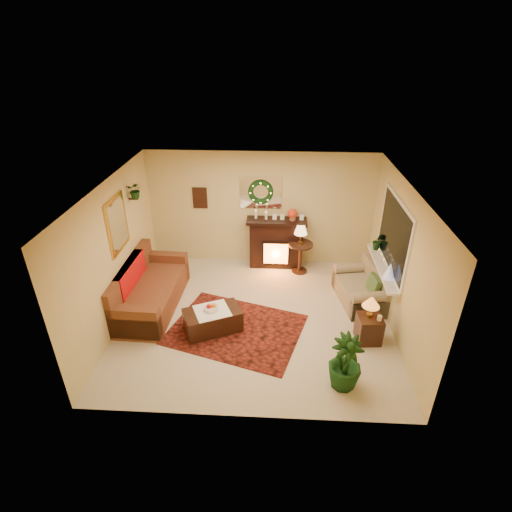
# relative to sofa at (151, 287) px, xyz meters

# --- Properties ---
(floor) EXTENTS (5.00, 5.00, 0.00)m
(floor) POSITION_rel_sofa_xyz_m (2.04, -0.28, -0.43)
(floor) COLOR beige
(floor) RESTS_ON ground
(ceiling) EXTENTS (5.00, 5.00, 0.00)m
(ceiling) POSITION_rel_sofa_xyz_m (2.04, -0.28, 2.17)
(ceiling) COLOR white
(ceiling) RESTS_ON ground
(wall_back) EXTENTS (5.00, 5.00, 0.00)m
(wall_back) POSITION_rel_sofa_xyz_m (2.04, 1.97, 0.87)
(wall_back) COLOR #EFD88C
(wall_back) RESTS_ON ground
(wall_front) EXTENTS (5.00, 5.00, 0.00)m
(wall_front) POSITION_rel_sofa_xyz_m (2.04, -2.53, 0.87)
(wall_front) COLOR #EFD88C
(wall_front) RESTS_ON ground
(wall_left) EXTENTS (4.50, 4.50, 0.00)m
(wall_left) POSITION_rel_sofa_xyz_m (-0.46, -0.28, 0.87)
(wall_left) COLOR #EFD88C
(wall_left) RESTS_ON ground
(wall_right) EXTENTS (4.50, 4.50, 0.00)m
(wall_right) POSITION_rel_sofa_xyz_m (4.54, -0.28, 0.87)
(wall_right) COLOR #EFD88C
(wall_right) RESTS_ON ground
(area_rug) EXTENTS (2.68, 2.31, 0.01)m
(area_rug) POSITION_rel_sofa_xyz_m (1.71, -0.65, -0.42)
(area_rug) COLOR maroon
(area_rug) RESTS_ON floor
(sofa) EXTENTS (1.03, 2.20, 0.93)m
(sofa) POSITION_rel_sofa_xyz_m (0.00, 0.00, 0.00)
(sofa) COLOR brown
(sofa) RESTS_ON floor
(red_throw) EXTENTS (0.75, 1.21, 0.02)m
(red_throw) POSITION_rel_sofa_xyz_m (-0.02, 0.12, 0.03)
(red_throw) COLOR red
(red_throw) RESTS_ON sofa
(fireplace) EXTENTS (1.18, 0.38, 1.08)m
(fireplace) POSITION_rel_sofa_xyz_m (2.41, 1.76, 0.12)
(fireplace) COLOR black
(fireplace) RESTS_ON floor
(poinsettia) EXTENTS (0.21, 0.21, 0.21)m
(poinsettia) POSITION_rel_sofa_xyz_m (2.74, 1.76, 0.87)
(poinsettia) COLOR red
(poinsettia) RESTS_ON fireplace
(mantel_candle_a) EXTENTS (0.06, 0.06, 0.19)m
(mantel_candle_a) POSITION_rel_sofa_xyz_m (1.94, 1.76, 0.83)
(mantel_candle_a) COLOR silver
(mantel_candle_a) RESTS_ON fireplace
(mantel_candle_b) EXTENTS (0.06, 0.06, 0.17)m
(mantel_candle_b) POSITION_rel_sofa_xyz_m (2.17, 1.71, 0.83)
(mantel_candle_b) COLOR white
(mantel_candle_b) RESTS_ON fireplace
(mantel_mirror) EXTENTS (0.92, 0.02, 0.72)m
(mantel_mirror) POSITION_rel_sofa_xyz_m (2.04, 1.95, 1.27)
(mantel_mirror) COLOR white
(mantel_mirror) RESTS_ON wall_back
(wreath) EXTENTS (0.55, 0.11, 0.55)m
(wreath) POSITION_rel_sofa_xyz_m (2.04, 1.91, 1.29)
(wreath) COLOR #194719
(wreath) RESTS_ON wall_back
(wall_art) EXTENTS (0.32, 0.03, 0.48)m
(wall_art) POSITION_rel_sofa_xyz_m (0.69, 1.95, 1.12)
(wall_art) COLOR #381E11
(wall_art) RESTS_ON wall_back
(gold_mirror) EXTENTS (0.03, 0.84, 1.00)m
(gold_mirror) POSITION_rel_sofa_xyz_m (-0.44, 0.02, 1.32)
(gold_mirror) COLOR gold
(gold_mirror) RESTS_ON wall_left
(hanging_plant) EXTENTS (0.33, 0.28, 0.36)m
(hanging_plant) POSITION_rel_sofa_xyz_m (-0.30, 0.77, 1.54)
(hanging_plant) COLOR #194719
(hanging_plant) RESTS_ON wall_left
(loveseat) EXTENTS (0.97, 1.41, 0.75)m
(loveseat) POSITION_rel_sofa_xyz_m (4.10, 0.39, -0.01)
(loveseat) COLOR gray
(loveseat) RESTS_ON floor
(window_frame) EXTENTS (0.03, 1.86, 1.36)m
(window_frame) POSITION_rel_sofa_xyz_m (4.53, 0.27, 1.12)
(window_frame) COLOR white
(window_frame) RESTS_ON wall_right
(window_glass) EXTENTS (0.02, 1.70, 1.22)m
(window_glass) POSITION_rel_sofa_xyz_m (4.51, 0.27, 1.12)
(window_glass) COLOR black
(window_glass) RESTS_ON wall_right
(window_sill) EXTENTS (0.22, 1.86, 0.04)m
(window_sill) POSITION_rel_sofa_xyz_m (4.42, 0.27, 0.44)
(window_sill) COLOR white
(window_sill) RESTS_ON wall_right
(mini_tree) EXTENTS (0.20, 0.20, 0.31)m
(mini_tree) POSITION_rel_sofa_xyz_m (4.43, -0.15, 0.61)
(mini_tree) COLOR silver
(mini_tree) RESTS_ON window_sill
(sill_plant) EXTENTS (0.27, 0.22, 0.49)m
(sill_plant) POSITION_rel_sofa_xyz_m (4.45, 0.96, 0.66)
(sill_plant) COLOR #1F581F
(sill_plant) RESTS_ON window_sill
(side_table_round) EXTENTS (0.70, 0.70, 0.71)m
(side_table_round) POSITION_rel_sofa_xyz_m (2.95, 1.50, -0.10)
(side_table_round) COLOR black
(side_table_round) RESTS_ON floor
(lamp_cream) EXTENTS (0.28, 0.28, 0.43)m
(lamp_cream) POSITION_rel_sofa_xyz_m (2.93, 1.49, 0.45)
(lamp_cream) COLOR #FFD088
(lamp_cream) RESTS_ON side_table_round
(end_table_square) EXTENTS (0.43, 0.43, 0.49)m
(end_table_square) POSITION_rel_sofa_xyz_m (4.05, -0.80, -0.16)
(end_table_square) COLOR #53321C
(end_table_square) RESTS_ON floor
(lamp_tiffany) EXTENTS (0.30, 0.30, 0.44)m
(lamp_tiffany) POSITION_rel_sofa_xyz_m (4.02, -0.77, 0.32)
(lamp_tiffany) COLOR orange
(lamp_tiffany) RESTS_ON end_table_square
(coffee_table) EXTENTS (1.13, 0.90, 0.42)m
(coffee_table) POSITION_rel_sofa_xyz_m (1.30, -0.67, -0.22)
(coffee_table) COLOR #3A2015
(coffee_table) RESTS_ON floor
(fruit_bowl) EXTENTS (0.26, 0.26, 0.06)m
(fruit_bowl) POSITION_rel_sofa_xyz_m (1.28, -0.64, 0.02)
(fruit_bowl) COLOR silver
(fruit_bowl) RESTS_ON coffee_table
(floor_palm) EXTENTS (2.01, 2.01, 2.70)m
(floor_palm) POSITION_rel_sofa_xyz_m (3.47, -1.87, 0.02)
(floor_palm) COLOR #216219
(floor_palm) RESTS_ON floor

